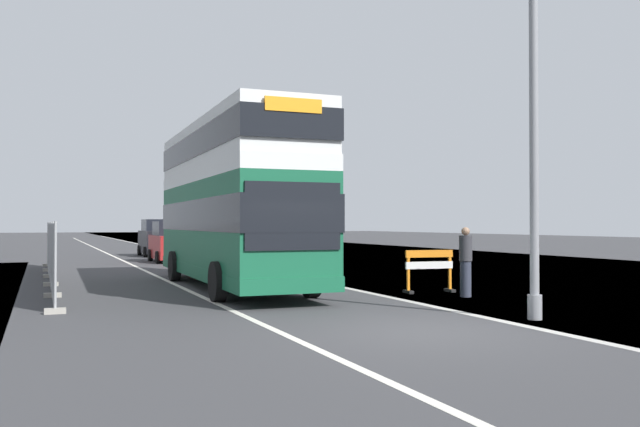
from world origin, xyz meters
TOP-DOWN VIEW (x-y plane):
  - ground at (0.55, 0.09)m, footprint 140.00×280.00m
  - double_decker_bus at (-1.03, 9.20)m, footprint 2.90×11.16m
  - lamppost_foreground at (2.81, 0.37)m, footprint 0.29×0.70m
  - roadworks_barrier at (3.67, 5.68)m, footprint 1.47×0.56m
  - construction_site_fence at (-6.08, 13.52)m, footprint 0.44×17.20m
  - car_oncoming_near at (-0.28, 23.39)m, footprint 2.00×3.86m
  - car_receding_mid at (0.05, 29.77)m, footprint 2.05×3.96m
  - pedestrian_at_kerb at (3.95, 4.35)m, footprint 0.34×0.34m

SIDE VIEW (x-z plane):
  - ground at x=0.55m, z-range -0.10..0.00m
  - roadworks_barrier at x=3.67m, z-range 0.14..1.33m
  - pedestrian_at_kerb at x=3.95m, z-range 0.01..1.85m
  - construction_site_fence at x=-6.08m, z-range -0.04..1.94m
  - car_oncoming_near at x=-0.28m, z-range -0.06..1.97m
  - car_receding_mid at x=0.05m, z-range -0.06..2.11m
  - double_decker_bus at x=-1.03m, z-range 0.16..5.07m
  - lamppost_foreground at x=2.81m, z-range -0.24..9.32m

